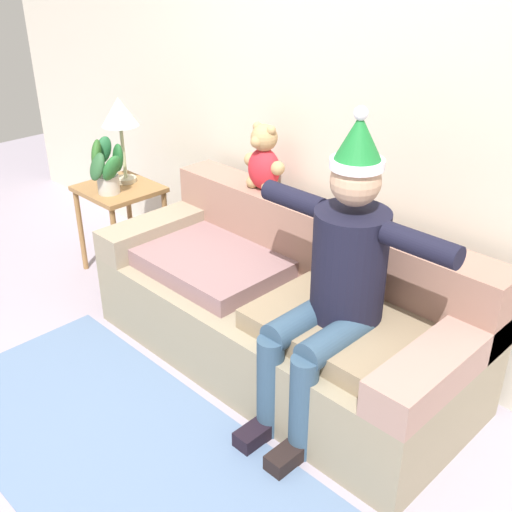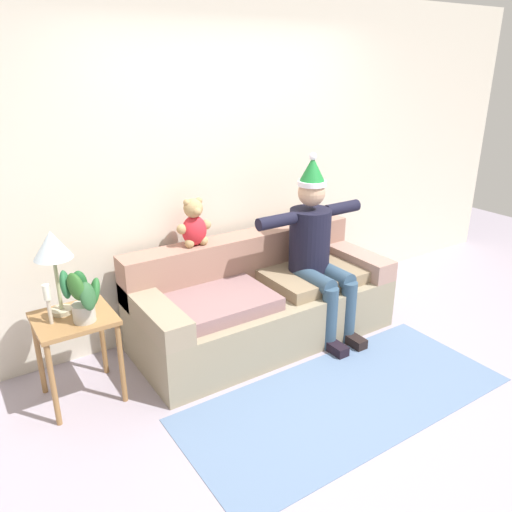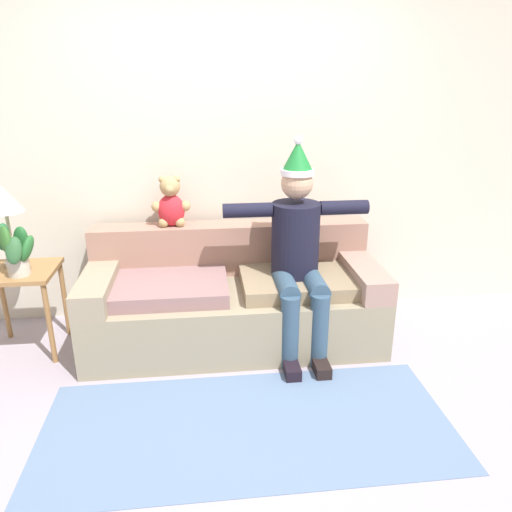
{
  "view_description": "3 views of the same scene",
  "coord_description": "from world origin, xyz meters",
  "px_view_note": "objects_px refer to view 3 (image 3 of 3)",
  "views": [
    {
      "loc": [
        1.89,
        -1.08,
        2.11
      ],
      "look_at": [
        -0.05,
        0.85,
        0.68
      ],
      "focal_mm": 43.56,
      "sensor_mm": 36.0,
      "label": 1
    },
    {
      "loc": [
        -2.09,
        -2.08,
        2.17
      ],
      "look_at": [
        -0.1,
        0.94,
        0.76
      ],
      "focal_mm": 35.42,
      "sensor_mm": 36.0,
      "label": 2
    },
    {
      "loc": [
        -0.21,
        -2.26,
        1.85
      ],
      "look_at": [
        0.15,
        0.84,
        0.71
      ],
      "focal_mm": 33.95,
      "sensor_mm": 36.0,
      "label": 3
    }
  ],
  "objects_px": {
    "side_table": "(21,284)",
    "couch": "(234,297)",
    "potted_plant": "(15,250)",
    "table_lamp": "(4,203)",
    "person_seated": "(298,247)",
    "teddy_bear": "(171,204)"
  },
  "relations": [
    {
      "from": "table_lamp",
      "to": "teddy_bear",
      "type": "bearing_deg",
      "value": 10.9
    },
    {
      "from": "couch",
      "to": "potted_plant",
      "type": "height_order",
      "value": "potted_plant"
    },
    {
      "from": "person_seated",
      "to": "potted_plant",
      "type": "distance_m",
      "value": 1.88
    },
    {
      "from": "couch",
      "to": "potted_plant",
      "type": "bearing_deg",
      "value": -174.77
    },
    {
      "from": "teddy_bear",
      "to": "side_table",
      "type": "bearing_deg",
      "value": -163.86
    },
    {
      "from": "person_seated",
      "to": "side_table",
      "type": "bearing_deg",
      "value": 175.98
    },
    {
      "from": "potted_plant",
      "to": "table_lamp",
      "type": "bearing_deg",
      "value": 115.53
    },
    {
      "from": "side_table",
      "to": "couch",
      "type": "bearing_deg",
      "value": 1.1
    },
    {
      "from": "couch",
      "to": "table_lamp",
      "type": "relative_size",
      "value": 3.73
    },
    {
      "from": "side_table",
      "to": "table_lamp",
      "type": "distance_m",
      "value": 0.57
    },
    {
      "from": "teddy_bear",
      "to": "table_lamp",
      "type": "bearing_deg",
      "value": -169.1
    },
    {
      "from": "side_table",
      "to": "table_lamp",
      "type": "bearing_deg",
      "value": 116.67
    },
    {
      "from": "teddy_bear",
      "to": "side_table",
      "type": "distance_m",
      "value": 1.19
    },
    {
      "from": "teddy_bear",
      "to": "potted_plant",
      "type": "relative_size",
      "value": 1.04
    },
    {
      "from": "person_seated",
      "to": "table_lamp",
      "type": "height_order",
      "value": "person_seated"
    },
    {
      "from": "teddy_bear",
      "to": "potted_plant",
      "type": "xyz_separation_m",
      "value": [
        -1.0,
        -0.41,
        -0.18
      ]
    },
    {
      "from": "potted_plant",
      "to": "couch",
      "type": "bearing_deg",
      "value": 5.23
    },
    {
      "from": "side_table",
      "to": "potted_plant",
      "type": "xyz_separation_m",
      "value": [
        0.05,
        -0.1,
        0.29
      ]
    },
    {
      "from": "couch",
      "to": "person_seated",
      "type": "xyz_separation_m",
      "value": [
        0.44,
        -0.16,
        0.44
      ]
    },
    {
      "from": "table_lamp",
      "to": "potted_plant",
      "type": "height_order",
      "value": "table_lamp"
    },
    {
      "from": "couch",
      "to": "table_lamp",
      "type": "height_order",
      "value": "table_lamp"
    },
    {
      "from": "person_seated",
      "to": "table_lamp",
      "type": "relative_size",
      "value": 2.65
    }
  ]
}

